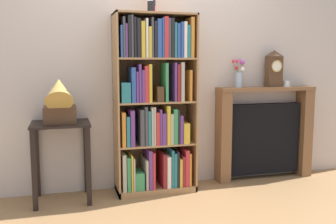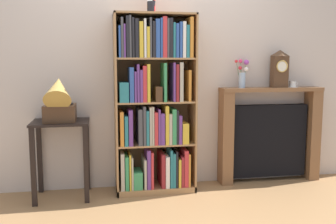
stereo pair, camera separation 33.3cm
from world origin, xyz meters
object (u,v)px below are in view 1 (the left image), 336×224
at_px(bookshelf, 155,108).
at_px(gramophone, 59,101).
at_px(cup_stack, 151,0).
at_px(fireplace_mantel, 264,134).
at_px(teacup_with_saucer, 286,84).
at_px(mantel_clock, 274,69).
at_px(side_table_left, 61,144).
at_px(flower_vase, 239,74).

height_order(bookshelf, gramophone, bookshelf).
height_order(cup_stack, fireplace_mantel, cup_stack).
bearing_deg(cup_stack, bookshelf, -31.20).
height_order(bookshelf, teacup_with_saucer, bookshelf).
bearing_deg(fireplace_mantel, cup_stack, -175.97).
bearing_deg(cup_stack, gramophone, -173.45).
xyz_separation_m(fireplace_mantel, mantel_clock, (0.08, -0.02, 0.73)).
bearing_deg(fireplace_mantel, gramophone, -174.95).
relative_size(cup_stack, teacup_with_saucer, 2.08).
bearing_deg(fireplace_mantel, bookshelf, -175.28).
height_order(cup_stack, gramophone, cup_stack).
height_order(bookshelf, mantel_clock, bookshelf).
distance_m(side_table_left, teacup_with_saucer, 2.49).
bearing_deg(gramophone, flower_vase, 5.80).
bearing_deg(gramophone, bookshelf, 5.52).
height_order(fireplace_mantel, flower_vase, flower_vase).
distance_m(fireplace_mantel, mantel_clock, 0.73).
relative_size(cup_stack, flower_vase, 0.83).
xyz_separation_m(side_table_left, flower_vase, (1.87, 0.13, 0.63)).
distance_m(gramophone, fireplace_mantel, 2.25).
bearing_deg(teacup_with_saucer, mantel_clock, -179.21).
bearing_deg(cup_stack, mantel_clock, 2.99).
height_order(gramophone, teacup_with_saucer, gramophone).
bearing_deg(bookshelf, fireplace_mantel, 4.72).
bearing_deg(gramophone, fireplace_mantel, 5.05).
bearing_deg(gramophone, teacup_with_saucer, 4.14).
distance_m(fireplace_mantel, teacup_with_saucer, 0.61).
relative_size(side_table_left, teacup_with_saucer, 6.21).
relative_size(bookshelf, flower_vase, 5.82).
height_order(bookshelf, flower_vase, bookshelf).
bearing_deg(side_table_left, cup_stack, 2.91).
xyz_separation_m(cup_stack, teacup_with_saucer, (1.55, 0.07, -0.83)).
height_order(gramophone, fireplace_mantel, gramophone).
xyz_separation_m(bookshelf, cup_stack, (-0.02, 0.01, 1.04)).
distance_m(cup_stack, gramophone, 1.29).
xyz_separation_m(cup_stack, flower_vase, (0.98, 0.09, -0.72)).
relative_size(side_table_left, fireplace_mantel, 0.66).
bearing_deg(side_table_left, teacup_with_saucer, 2.82).
xyz_separation_m(side_table_left, mantel_clock, (2.28, 0.12, 0.69)).
bearing_deg(side_table_left, mantel_clock, 2.96).
bearing_deg(flower_vase, cup_stack, -174.88).
bearing_deg(bookshelf, side_table_left, -178.05).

